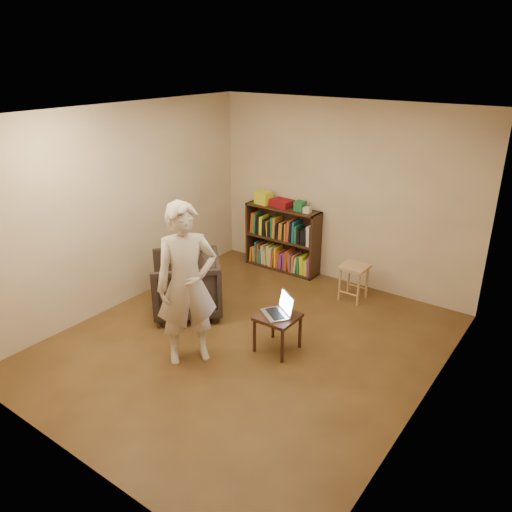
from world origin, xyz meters
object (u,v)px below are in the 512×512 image
Objects in this scene: bookshelf at (283,242)px; person at (187,285)px; laptop at (280,310)px; side_table at (278,321)px; armchair at (186,285)px; stool at (354,272)px.

person is at bearing -78.79° from bookshelf.
person is (-0.69, -0.74, 0.40)m from laptop.
side_table is 0.25× the size of person.
bookshelf is at bearing 47.33° from person.
bookshelf is at bearing 128.85° from armchair.
laptop reaches higher than side_table.
bookshelf is 1.39× the size of armchair.
armchair is 0.48× the size of person.
person is (-0.83, -2.36, 0.49)m from stool.
person is (0.53, -2.68, 0.46)m from bookshelf.
bookshelf is 2.77m from person.
side_table is at bearing -94.92° from stool.
laptop is at bearing -57.87° from bookshelf.
armchair is 1.45m from side_table.
stool is 0.58× the size of armchair.
side_table is (1.22, -1.98, -0.07)m from bookshelf.
stool is at bearing 16.73° from person.
side_table is at bearing -58.35° from bookshelf.
armchair is at bearing 81.33° from person.
stool is 2.55m from person.
armchair reaches higher than side_table.
person reaches higher than armchair.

